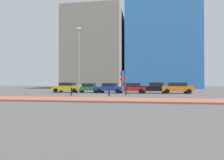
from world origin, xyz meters
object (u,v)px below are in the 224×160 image
at_px(parked_car_blue, 110,88).
at_px(parked_car_red, 132,88).
at_px(street_lamp, 79,56).
at_px(parked_car_black, 154,88).
at_px(parking_meter, 130,88).
at_px(parked_car_green, 89,88).
at_px(traffic_bollard_near, 109,92).
at_px(parking_sign_post, 123,80).
at_px(parked_car_orange, 177,88).
at_px(traffic_bollard_mid, 71,92).
at_px(traffic_bollard_far, 126,91).
at_px(parked_car_yellow, 67,87).

xyz_separation_m(parked_car_blue, parked_car_red, (3.17, 0.17, -0.01)).
distance_m(parked_car_red, street_lamp, 8.78).
xyz_separation_m(parked_car_red, parked_car_black, (3.13, 0.18, 0.04)).
bearing_deg(parking_meter, street_lamp, 170.49).
bearing_deg(parked_car_blue, parked_car_green, 171.99).
relative_size(parked_car_blue, traffic_bollard_near, 4.75).
bearing_deg(parking_sign_post, parking_meter, 61.63).
height_order(parked_car_orange, parking_sign_post, parking_sign_post).
distance_m(parked_car_green, traffic_bollard_mid, 6.54).
xyz_separation_m(parked_car_blue, parking_meter, (3.15, -4.98, 0.13)).
distance_m(parked_car_black, street_lamp, 11.37).
bearing_deg(traffic_bollard_far, parked_car_blue, 121.72).
xyz_separation_m(parked_car_yellow, parked_car_green, (3.33, 0.05, -0.07)).
bearing_deg(parked_car_blue, parked_car_red, 3.07).
height_order(street_lamp, traffic_bollard_mid, street_lamp).
bearing_deg(parked_car_orange, parking_sign_post, -136.97).
xyz_separation_m(parked_car_blue, street_lamp, (-3.41, -3.88, 4.17)).
distance_m(parked_car_green, parked_car_black, 9.55).
bearing_deg(traffic_bollard_near, traffic_bollard_far, 53.06).
height_order(parked_car_green, parked_car_orange, parked_car_orange).
relative_size(parked_car_red, parked_car_black, 0.99).
xyz_separation_m(parking_sign_post, traffic_bollard_mid, (-6.02, 0.14, -1.29)).
bearing_deg(traffic_bollard_near, parked_car_red, 72.05).
bearing_deg(traffic_bollard_mid, parked_car_green, 87.41).
distance_m(parked_car_black, parked_car_orange, 3.06).
height_order(parked_car_red, traffic_bollard_near, parked_car_red).
bearing_deg(parking_meter, traffic_bollard_far, 126.12).
distance_m(parked_car_blue, parked_car_red, 3.18).
xyz_separation_m(parked_car_green, parked_car_blue, (3.25, -0.46, 0.04)).
bearing_deg(parked_car_yellow, parking_meter, -28.96).
height_order(parking_sign_post, street_lamp, street_lamp).
distance_m(parked_car_yellow, parked_car_red, 9.75).
xyz_separation_m(parked_car_green, parked_car_orange, (12.61, -0.25, 0.09)).
relative_size(parked_car_red, traffic_bollard_mid, 4.49).
bearing_deg(traffic_bollard_near, parked_car_orange, 39.06).
relative_size(parked_car_green, street_lamp, 0.47).
distance_m(parked_car_black, parking_meter, 6.19).
distance_m(traffic_bollard_near, traffic_bollard_mid, 4.55).
relative_size(parked_car_red, street_lamp, 0.49).
xyz_separation_m(parked_car_green, traffic_bollard_far, (5.92, -4.79, -0.21)).
xyz_separation_m(parked_car_green, parked_car_black, (9.55, -0.10, 0.07)).
bearing_deg(parked_car_black, parked_car_blue, -176.79).
bearing_deg(parked_car_green, parked_car_red, -2.56).
height_order(parked_car_green, parked_car_blue, parked_car_blue).
bearing_deg(traffic_bollard_far, parked_car_yellow, 152.89).
bearing_deg(parked_car_black, traffic_bollard_near, -127.46).
bearing_deg(parked_car_red, parked_car_blue, -176.93).
distance_m(parked_car_red, parking_sign_post, 6.50).
bearing_deg(street_lamp, parking_sign_post, -21.62).
height_order(parking_sign_post, traffic_bollard_mid, parking_sign_post).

